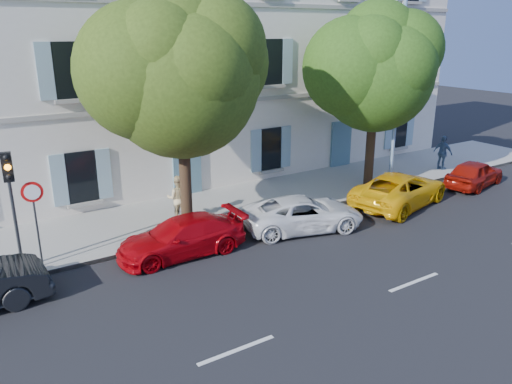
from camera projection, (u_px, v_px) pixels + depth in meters
ground at (325, 236)px, 17.72m from camera, size 90.00×90.00×0.00m
sidewalk at (257, 200)px, 21.25m from camera, size 36.00×4.50×0.15m
kerb at (287, 215)px, 19.52m from camera, size 36.00×0.16×0.16m
building at (193, 51)px, 24.01m from camera, size 28.00×7.00×12.00m
car_red_coupe at (182, 237)px, 16.13m from camera, size 4.28×1.80×1.23m
car_white_coupe at (303, 214)px, 18.17m from camera, size 4.81×3.16×1.23m
car_yellow_supercar at (400, 189)px, 20.65m from camera, size 5.39×3.43×1.38m
car_red_hatchback at (475, 173)px, 23.15m from camera, size 3.94×2.20×1.27m
tree_left at (181, 80)px, 16.50m from camera, size 5.28×5.28×8.19m
tree_right at (376, 74)px, 21.66m from camera, size 5.07×5.07×7.80m
traffic_light at (10, 186)px, 14.20m from camera, size 0.31×0.41×3.60m
road_sign at (34, 206)px, 14.60m from camera, size 0.62×0.14×2.68m
street_lamp at (401, 82)px, 21.28m from camera, size 0.37×1.78×8.29m
pedestrian_a at (183, 200)px, 18.54m from camera, size 0.61×0.42×1.60m
pedestrian_b at (178, 198)px, 18.53m from camera, size 1.07×1.00×1.75m
pedestrian_c at (443, 153)px, 25.35m from camera, size 0.53×1.06×1.75m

